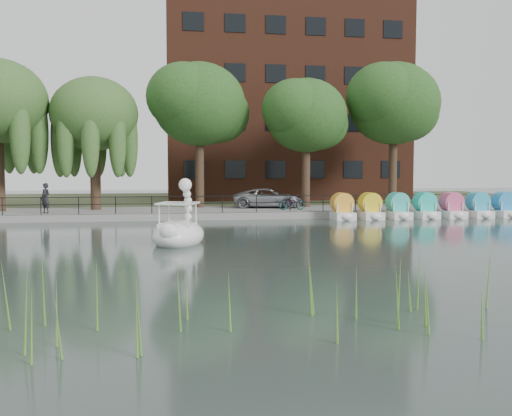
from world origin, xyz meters
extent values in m
plane|color=#404F4D|center=(0.00, 0.00, 0.00)|extent=(120.00, 120.00, 0.00)
cube|color=gray|center=(0.00, 16.00, 0.20)|extent=(40.00, 6.00, 0.40)
cube|color=gray|center=(0.00, 13.05, 0.20)|extent=(40.00, 0.25, 0.40)
cube|color=#47512D|center=(0.00, 30.00, 0.18)|extent=(60.00, 22.00, 0.36)
cylinder|color=black|center=(0.00, 13.25, 1.35)|extent=(32.00, 0.04, 0.04)
cylinder|color=black|center=(0.00, 13.25, 0.95)|extent=(32.00, 0.04, 0.04)
cylinder|color=black|center=(0.00, 13.25, 0.90)|extent=(0.05, 0.05, 1.00)
cube|color=#4C1E16|center=(7.00, 30.00, 9.36)|extent=(20.00, 10.00, 18.00)
cylinder|color=#473323|center=(-7.50, 17.00, 2.30)|extent=(0.60, 0.60, 3.80)
ellipsoid|color=#4C6C31|center=(-7.50, 17.00, 6.29)|extent=(5.32, 5.32, 4.52)
cylinder|color=#473323|center=(-1.00, 18.00, 2.65)|extent=(0.60, 0.60, 4.50)
ellipsoid|color=#345F24|center=(-1.00, 18.00, 7.10)|extent=(6.00, 6.00, 5.10)
cylinder|color=#473323|center=(6.00, 17.50, 2.42)|extent=(0.60, 0.60, 4.05)
ellipsoid|color=#345F24|center=(6.00, 17.50, 6.43)|extent=(5.40, 5.40, 4.59)
cylinder|color=#473323|center=(12.50, 18.50, 2.76)|extent=(0.60, 0.60, 4.72)
ellipsoid|color=#345F24|center=(12.50, 18.50, 7.44)|extent=(6.30, 6.30, 5.36)
imported|color=gray|center=(3.34, 16.94, 1.12)|extent=(3.21, 5.49, 1.44)
imported|color=gray|center=(4.48, 14.90, 0.90)|extent=(0.82, 1.78, 1.00)
imported|color=black|center=(-9.96, 14.30, 1.39)|extent=(0.86, 0.83, 1.98)
ellipsoid|color=white|center=(-2.74, 2.97, 0.33)|extent=(2.73, 3.45, 0.67)
cube|color=white|center=(-2.77, 2.87, 0.67)|extent=(1.58, 1.65, 0.33)
cube|color=white|center=(-2.75, 2.92, 1.59)|extent=(1.79, 1.86, 0.07)
ellipsoid|color=white|center=(-3.13, 1.75, 0.61)|extent=(0.84, 0.74, 0.62)
sphere|color=white|center=(-2.43, 3.93, 2.29)|extent=(0.54, 0.54, 0.54)
cone|color=black|center=(-2.32, 4.27, 2.25)|extent=(0.30, 0.34, 0.22)
cylinder|color=yellow|center=(-2.37, 4.12, 2.26)|extent=(0.31, 0.20, 0.29)
cube|color=white|center=(6.87, 12.22, 0.22)|extent=(1.15, 1.70, 0.44)
cylinder|color=gold|center=(6.87, 12.32, 0.95)|extent=(0.90, 1.20, 0.90)
cube|color=white|center=(8.57, 12.22, 0.22)|extent=(1.15, 1.70, 0.44)
cylinder|color=yellow|center=(8.57, 12.32, 0.95)|extent=(0.90, 1.20, 0.90)
cube|color=white|center=(10.27, 12.22, 0.22)|extent=(1.15, 1.70, 0.44)
cylinder|color=#34BDB1|center=(10.27, 12.32, 0.95)|extent=(0.90, 1.20, 0.90)
cube|color=white|center=(11.97, 12.22, 0.22)|extent=(1.15, 1.70, 0.44)
cylinder|color=#22C6B3|center=(11.97, 12.32, 0.95)|extent=(0.90, 1.20, 0.90)
cube|color=white|center=(13.67, 12.22, 0.22)|extent=(1.15, 1.70, 0.44)
cylinder|color=#D24F7D|center=(13.67, 12.32, 0.95)|extent=(0.90, 1.20, 0.90)
cube|color=white|center=(15.37, 12.22, 0.22)|extent=(1.15, 1.70, 0.44)
cylinder|color=#2DA4C7|center=(15.37, 12.32, 0.95)|extent=(0.90, 1.20, 0.90)
cube|color=white|center=(17.07, 12.22, 0.22)|extent=(1.15, 1.70, 0.44)
cylinder|color=#2C8AD0|center=(17.07, 12.32, 0.95)|extent=(0.90, 1.20, 0.90)
camera|label=1|loc=(-3.22, -19.40, 2.96)|focal=40.00mm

